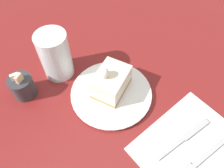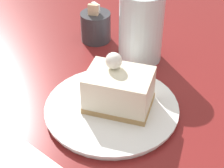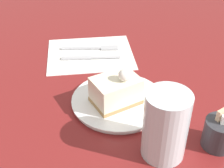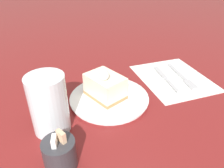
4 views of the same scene
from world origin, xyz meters
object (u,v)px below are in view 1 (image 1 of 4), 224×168
cake_slice (111,82)px  plate (111,93)px  fork (199,162)px  knife (188,135)px  sugar_bowl (22,86)px  drinking_glass (55,55)px

cake_slice → plate: bearing=120.2°
cake_slice → fork: cake_slice is taller
cake_slice → knife: bearing=171.9°
sugar_bowl → drinking_glass: size_ratio=0.61×
sugar_bowl → drinking_glass: 0.11m
cake_slice → drinking_glass: (0.16, 0.04, 0.02)m
fork → drinking_glass: (0.42, 0.02, 0.06)m
sugar_bowl → drinking_glass: bearing=-97.6°
fork → knife: size_ratio=1.03×
plate → knife: size_ratio=1.32×
cake_slice → drinking_glass: drinking_glass is taller
fork → knife: same height
sugar_bowl → drinking_glass: drinking_glass is taller
fork → knife: (0.05, -0.04, -0.00)m
fork → sugar_bowl: 0.46m
fork → sugar_bowl: bearing=31.6°
cake_slice → drinking_glass: bearing=1.8°
cake_slice → sugar_bowl: 0.23m
knife → sugar_bowl: bearing=38.5°
plate → knife: 0.21m
fork → sugar_bowl: (0.44, 0.13, 0.03)m
cake_slice → drinking_glass: size_ratio=0.85×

